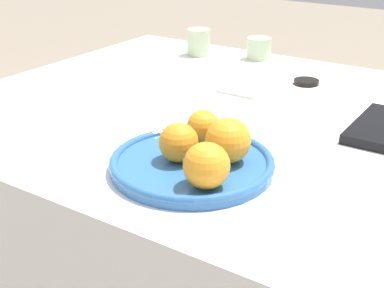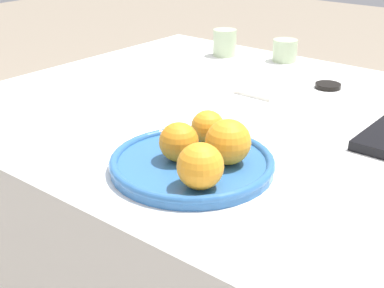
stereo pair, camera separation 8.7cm
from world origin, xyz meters
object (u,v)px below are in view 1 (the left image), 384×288
at_px(fruit_platter, 192,163).
at_px(napkin, 246,88).
at_px(orange_3, 203,126).
at_px(soy_dish, 306,82).
at_px(orange_2, 179,142).
at_px(cup_1, 259,48).
at_px(orange_0, 228,140).
at_px(orange_1, 206,166).
at_px(cup_0, 198,42).

bearing_deg(fruit_platter, napkin, 106.40).
relative_size(orange_3, napkin, 0.50).
relative_size(napkin, soy_dish, 1.94).
bearing_deg(soy_dish, orange_2, -89.74).
distance_m(cup_1, napkin, 0.31).
distance_m(orange_0, cup_1, 0.77).
xyz_separation_m(cup_1, napkin, (0.11, -0.29, -0.03)).
xyz_separation_m(orange_0, orange_3, (-0.08, 0.05, -0.01)).
xyz_separation_m(orange_1, soy_dish, (-0.09, 0.65, -0.05)).
distance_m(orange_2, soy_dish, 0.60).
height_order(orange_0, soy_dish, orange_0).
height_order(orange_1, soy_dish, orange_1).
xyz_separation_m(orange_3, soy_dish, (0.01, 0.50, -0.04)).
relative_size(orange_2, soy_dish, 1.06).
distance_m(fruit_platter, orange_3, 0.09).
xyz_separation_m(fruit_platter, orange_0, (0.05, 0.03, 0.04)).
relative_size(fruit_platter, orange_1, 3.88).
bearing_deg(orange_0, cup_0, 126.30).
relative_size(orange_2, napkin, 0.55).
bearing_deg(soy_dish, orange_1, -81.76).
xyz_separation_m(cup_0, soy_dish, (0.40, -0.10, -0.03)).
relative_size(orange_0, cup_1, 1.09).
height_order(cup_1, napkin, cup_1).
bearing_deg(cup_0, napkin, -37.85).
distance_m(cup_0, napkin, 0.37).
xyz_separation_m(fruit_platter, orange_3, (-0.03, 0.08, 0.04)).
height_order(fruit_platter, orange_2, orange_2).
relative_size(orange_1, orange_3, 1.20).
xyz_separation_m(orange_2, napkin, (-0.12, 0.47, -0.05)).
xyz_separation_m(fruit_platter, cup_1, (-0.25, 0.75, 0.02)).
distance_m(orange_1, soy_dish, 0.66).
xyz_separation_m(orange_2, cup_1, (-0.23, 0.76, -0.02)).
height_order(orange_0, cup_0, orange_0).
distance_m(fruit_platter, orange_1, 0.11).
height_order(orange_3, cup_1, orange_3).
height_order(orange_0, napkin, orange_0).
height_order(orange_0, orange_3, orange_0).
bearing_deg(soy_dish, cup_1, 144.22).
bearing_deg(orange_0, cup_1, 112.72).
bearing_deg(orange_2, orange_0, 31.53).
height_order(orange_1, napkin, orange_1).
bearing_deg(cup_1, soy_dish, -35.78).
distance_m(orange_0, orange_1, 0.10).
bearing_deg(orange_0, orange_3, 149.05).
bearing_deg(cup_1, napkin, -69.08).
xyz_separation_m(orange_0, cup_0, (-0.48, 0.65, -0.02)).
bearing_deg(orange_1, napkin, 111.46).
bearing_deg(cup_1, orange_1, -68.73).
bearing_deg(orange_1, orange_0, 100.27).
distance_m(fruit_platter, orange_2, 0.05).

